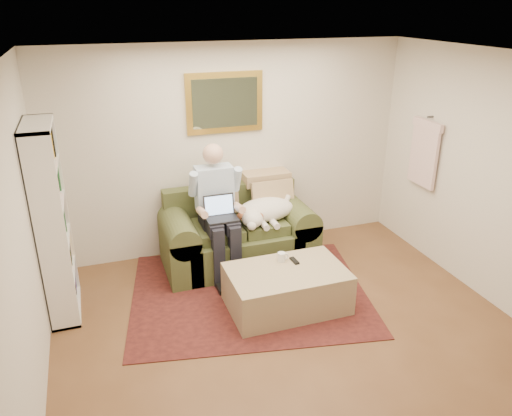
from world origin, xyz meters
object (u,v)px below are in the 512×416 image
sofa (238,239)px  bookshelf (52,223)px  ottoman (286,289)px  coffee_mug (281,257)px  laptop (221,212)px  sleeping_dog (266,210)px  seated_man (219,213)px

sofa → bookshelf: bearing=-168.7°
sofa → ottoman: bearing=-80.4°
ottoman → coffee_mug: coffee_mug is taller
sofa → laptop: (-0.27, -0.24, 0.49)m
sleeping_dog → coffee_mug: size_ratio=7.52×
coffee_mug → sofa: bearing=102.7°
ottoman → coffee_mug: bearing=85.1°
sofa → coffee_mug: sofa is taller
sleeping_dog → coffee_mug: bearing=-98.3°
sleeping_dog → coffee_mug: sleeping_dog is taller
sofa → seated_man: seated_man is taller
sofa → seated_man: bearing=-148.5°
bookshelf → laptop: bearing=5.4°
laptop → bookshelf: (-1.76, -0.17, 0.19)m
sofa → seated_man: 0.55m
laptop → coffee_mug: bearing=-54.8°
sleeping_dog → seated_man: bearing=-172.9°
seated_man → ottoman: bearing=-64.1°
sofa → bookshelf: (-2.03, -0.41, 0.69)m
sofa → laptop: laptop is taller
seated_man → sleeping_dog: bearing=7.1°
sleeping_dog → sofa: bearing=164.3°
sofa → ottoman: sofa is taller
ottoman → bookshelf: 2.46m
seated_man → laptop: seated_man is taller
ottoman → bookshelf: bearing=162.1°
ottoman → coffee_mug: 0.34m
laptop → coffee_mug: (0.48, -0.68, -0.31)m
seated_man → laptop: size_ratio=4.33×
sofa → sleeping_dog: 0.51m
seated_man → bookshelf: bookshelf is taller
sofa → seated_man: size_ratio=1.19×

